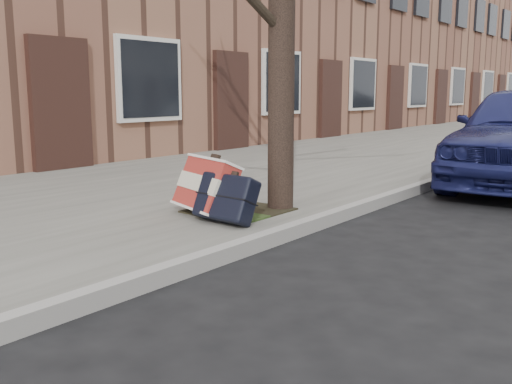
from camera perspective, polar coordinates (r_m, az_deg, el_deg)
The scene contains 6 objects.
ground at distance 3.67m, azimuth 10.82°, elevation -10.74°, with size 120.00×120.00×0.00m, color black.
near_sidewalk at distance 18.86m, azimuth 21.69°, elevation 5.55°, with size 5.00×70.00×0.12m, color gray.
house_near at distance 22.20m, azimuth 7.76°, elevation 15.61°, with size 6.80×40.00×7.00m, color brown.
dirt_patch at distance 5.67m, azimuth -1.72°, elevation -1.84°, with size 0.85×0.85×0.01m, color black.
suitcase_red at distance 5.44m, azimuth -5.05°, elevation 0.55°, with size 0.72×0.20×0.52m, color maroon.
suitcase_navy at distance 5.12m, azimuth -3.01°, elevation -0.57°, with size 0.59×0.19×0.42m, color black.
Camera 1 is at (1.53, -3.08, 1.29)m, focal length 40.00 mm.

